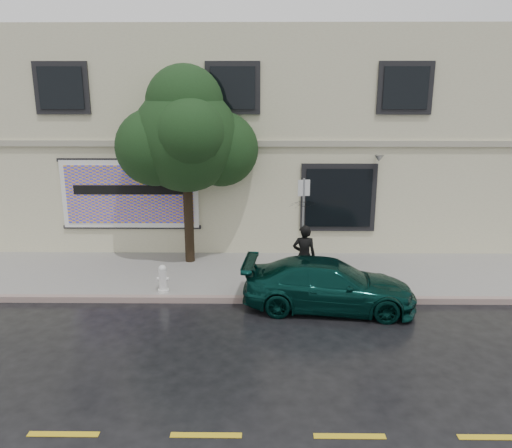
{
  "coord_description": "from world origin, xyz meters",
  "views": [
    {
      "loc": [
        0.84,
        -10.04,
        5.11
      ],
      "look_at": [
        0.7,
        2.2,
        1.84
      ],
      "focal_mm": 35.0,
      "sensor_mm": 36.0,
      "label": 1
    }
  ],
  "objects_px": {
    "pedestrian": "(304,256)",
    "fire_hydrant": "(163,279)",
    "car": "(329,285)",
    "street_tree": "(186,139)"
  },
  "relations": [
    {
      "from": "pedestrian",
      "to": "fire_hydrant",
      "type": "bearing_deg",
      "value": 7.35
    },
    {
      "from": "pedestrian",
      "to": "car",
      "type": "bearing_deg",
      "value": 115.71
    },
    {
      "from": "pedestrian",
      "to": "fire_hydrant",
      "type": "relative_size",
      "value": 2.28
    },
    {
      "from": "car",
      "to": "street_tree",
      "type": "xyz_separation_m",
      "value": [
        -3.78,
        3.0,
        3.19
      ]
    },
    {
      "from": "pedestrian",
      "to": "fire_hydrant",
      "type": "xyz_separation_m",
      "value": [
        -3.61,
        -0.47,
        -0.47
      ]
    },
    {
      "from": "fire_hydrant",
      "to": "car",
      "type": "bearing_deg",
      "value": -2.08
    },
    {
      "from": "car",
      "to": "street_tree",
      "type": "bearing_deg",
      "value": 57.69
    },
    {
      "from": "pedestrian",
      "to": "street_tree",
      "type": "distance_m",
      "value": 4.72
    },
    {
      "from": "street_tree",
      "to": "fire_hydrant",
      "type": "height_order",
      "value": "street_tree"
    },
    {
      "from": "car",
      "to": "fire_hydrant",
      "type": "height_order",
      "value": "car"
    }
  ]
}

